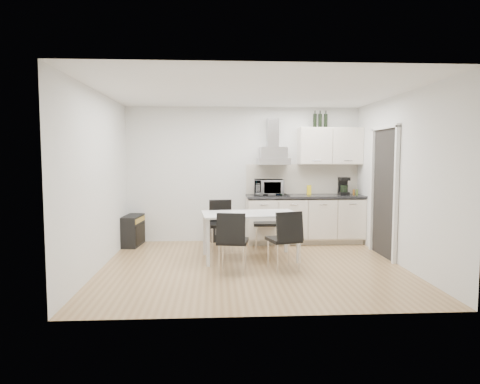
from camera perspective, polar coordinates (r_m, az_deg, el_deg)
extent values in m
plane|color=#A58358|center=(6.54, 1.65, -9.91)|extent=(4.50, 4.50, 0.00)
cube|color=silver|center=(8.33, 0.47, 2.34)|extent=(4.50, 0.10, 2.60)
cube|color=silver|center=(4.35, 4.00, -0.02)|extent=(4.50, 0.10, 2.60)
cube|color=silver|center=(6.53, -18.39, 1.38)|extent=(0.10, 4.00, 2.60)
cube|color=silver|center=(6.91, 20.63, 1.50)|extent=(0.10, 4.00, 2.60)
plane|color=white|center=(6.39, 1.71, 13.25)|extent=(4.50, 4.50, 0.00)
cube|color=white|center=(7.41, 18.57, -0.17)|extent=(0.08, 1.04, 2.10)
cube|color=beige|center=(8.38, 8.51, -6.32)|extent=(2.16, 0.52, 0.10)
cube|color=silver|center=(8.26, 8.60, -3.45)|extent=(2.20, 0.60, 0.76)
cube|color=#242527|center=(8.20, 8.66, -0.55)|extent=(2.22, 0.64, 0.04)
cube|color=beige|center=(8.47, 8.26, 1.72)|extent=(2.20, 0.02, 0.58)
cube|color=silver|center=(8.42, 11.90, 6.01)|extent=(1.20, 0.35, 0.70)
cube|color=silver|center=(8.15, 4.45, 4.73)|extent=(0.60, 0.46, 0.30)
cube|color=silver|center=(8.27, 4.37, 7.85)|extent=(0.22, 0.20, 0.55)
imported|color=silver|center=(8.06, 3.83, 0.85)|extent=(0.55, 0.32, 0.37)
cube|color=yellow|center=(8.32, 9.18, 0.28)|extent=(0.08, 0.04, 0.18)
cylinder|color=brown|center=(8.40, 14.93, -0.02)|extent=(0.04, 0.04, 0.11)
cylinder|color=#4C6626|center=(8.42, 15.32, -0.02)|extent=(0.04, 0.04, 0.11)
cylinder|color=black|center=(8.37, 9.95, 9.54)|extent=(0.07, 0.07, 0.32)
cylinder|color=black|center=(8.40, 10.62, 9.52)|extent=(0.07, 0.07, 0.32)
cylinder|color=black|center=(8.42, 11.36, 9.49)|extent=(0.07, 0.07, 0.32)
cube|color=white|center=(6.88, 1.31, -2.93)|extent=(1.58, 0.99, 0.03)
cube|color=white|center=(6.48, -4.29, -6.79)|extent=(0.05, 0.05, 0.72)
cube|color=white|center=(6.73, 7.81, -6.39)|extent=(0.05, 0.05, 0.72)
cube|color=white|center=(7.23, -4.74, -5.58)|extent=(0.05, 0.05, 0.72)
cube|color=white|center=(7.45, 6.16, -5.27)|extent=(0.05, 0.05, 0.72)
cube|color=black|center=(8.21, -14.12, -5.00)|extent=(0.35, 0.70, 0.56)
cube|color=gold|center=(8.16, -13.14, -3.61)|extent=(0.07, 0.60, 0.09)
cube|color=black|center=(8.33, -3.28, -5.47)|extent=(0.25, 0.23, 0.34)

